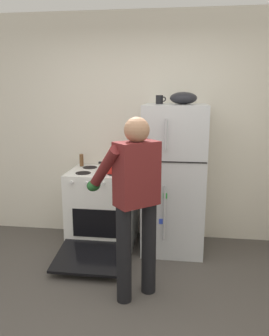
{
  "coord_description": "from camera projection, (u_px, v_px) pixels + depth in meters",
  "views": [
    {
      "loc": [
        0.47,
        -2.15,
        1.8
      ],
      "look_at": [
        -0.0,
        1.32,
        1.0
      ],
      "focal_mm": 36.17,
      "sensor_mm": 36.0,
      "label": 1
    }
  ],
  "objects": [
    {
      "name": "ground",
      "position": [
        111.0,
        336.0,
        2.54
      ],
      "size": [
        8.0,
        8.0,
        0.0
      ],
      "primitive_type": "plane",
      "color": "#4C4742"
    },
    {
      "name": "kitchen_wall_back",
      "position": [
        142.0,
        129.0,
        4.13
      ],
      "size": [
        6.0,
        0.1,
        2.7
      ],
      "primitive_type": "cube",
      "color": "silver",
      "rests_on": "ground"
    },
    {
      "name": "refrigerator",
      "position": [
        174.0,
        179.0,
        3.82
      ],
      "size": [
        0.68,
        0.72,
        1.66
      ],
      "color": "silver",
      "rests_on": "ground"
    },
    {
      "name": "stove_range",
      "position": [
        102.0,
        209.0,
        4.0
      ],
      "size": [
        0.76,
        1.21,
        0.9
      ],
      "color": "white",
      "rests_on": "ground"
    },
    {
      "name": "person_cook",
      "position": [
        134.0,
        193.0,
        2.87
      ],
      "size": [
        0.68,
        0.72,
        1.6
      ],
      "color": "black",
      "rests_on": "ground"
    },
    {
      "name": "red_pot",
      "position": [
        115.0,
        167.0,
        3.83
      ],
      "size": [
        0.37,
        0.27,
        0.12
      ],
      "color": "red",
      "rests_on": "stove_range"
    },
    {
      "name": "coffee_mug",
      "position": [
        160.0,
        100.0,
        3.7
      ],
      "size": [
        0.11,
        0.08,
        0.1
      ],
      "color": "black",
      "rests_on": "refrigerator"
    },
    {
      "name": "pepper_mill",
      "position": [
        82.0,
        160.0,
        4.13
      ],
      "size": [
        0.05,
        0.05,
        0.14
      ],
      "primitive_type": "cylinder",
      "color": "brown",
      "rests_on": "stove_range"
    },
    {
      "name": "mixing_bowl",
      "position": [
        183.0,
        98.0,
        3.61
      ],
      "size": [
        0.29,
        0.29,
        0.13
      ],
      "primitive_type": "ellipsoid",
      "color": "black",
      "rests_on": "refrigerator"
    }
  ]
}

